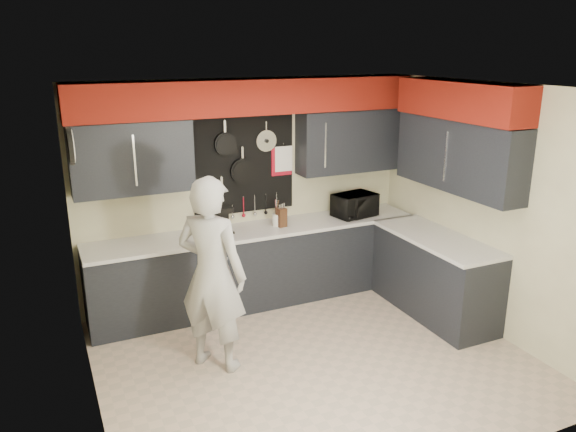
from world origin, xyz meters
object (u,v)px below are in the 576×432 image
coffee_maker (223,219)px  microwave (355,205)px  person (212,275)px  knife_block (281,217)px  utensil_crock (277,220)px

coffee_maker → microwave: bearing=-13.3°
coffee_maker → person: (-0.48, -1.15, -0.15)m
microwave → coffee_maker: coffee_maker is taller
microwave → person: (-2.16, -1.08, -0.13)m
knife_block → utensil_crock: (-0.04, 0.04, -0.04)m
knife_block → coffee_maker: 0.69m
microwave → knife_block: bearing=169.8°
microwave → utensil_crock: (-1.02, 0.04, -0.07)m
knife_block → coffee_maker: size_ratio=0.72×
person → knife_block: bearing=-90.8°
microwave → person: 2.41m
utensil_crock → coffee_maker: 0.66m
knife_block → microwave: bearing=-9.2°
knife_block → utensil_crock: size_ratio=1.55×
knife_block → person: bearing=-147.2°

